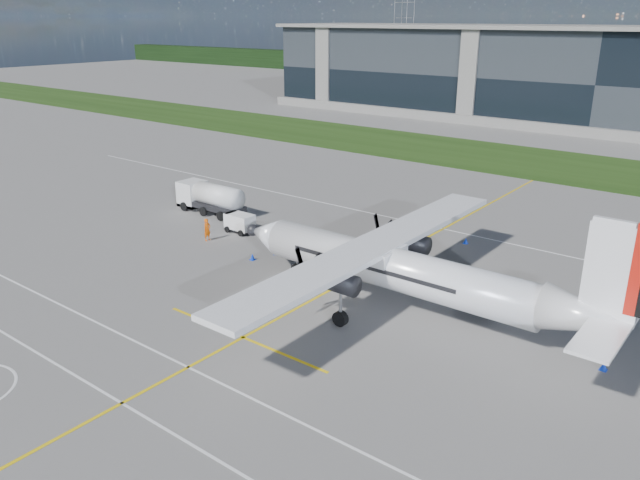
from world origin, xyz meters
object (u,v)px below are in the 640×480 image
(turboprop_aircraft, at_px, (408,248))
(safety_cone_stbdwing, at_px, (466,241))
(ground_crew_person, at_px, (207,228))
(fuel_tanker_truck, at_px, (207,197))
(safety_cone_nose_stbd, at_px, (276,252))
(pylon_west, at_px, (404,23))
(safety_cone_fwd, at_px, (252,257))
(safety_cone_tail, at_px, (604,366))
(baggage_tug, at_px, (240,223))

(turboprop_aircraft, height_order, safety_cone_stbdwing, turboprop_aircraft)
(ground_crew_person, relative_size, safety_cone_stbdwing, 4.18)
(fuel_tanker_truck, distance_m, safety_cone_stbdwing, 23.51)
(fuel_tanker_truck, xyz_separation_m, safety_cone_nose_stbd, (12.30, -4.31, -1.14))
(pylon_west, bearing_deg, turboprop_aircraft, -59.05)
(fuel_tanker_truck, bearing_deg, pylon_west, 114.29)
(ground_crew_person, height_order, safety_cone_fwd, ground_crew_person)
(pylon_west, relative_size, fuel_tanker_truck, 4.03)
(safety_cone_nose_stbd, xyz_separation_m, safety_cone_stbdwing, (10.19, 11.08, 0.00))
(pylon_west, xyz_separation_m, safety_cone_fwd, (75.20, -147.09, -14.75))
(safety_cone_stbdwing, distance_m, safety_cone_tail, 18.98)
(turboprop_aircraft, distance_m, baggage_tug, 19.14)
(baggage_tug, height_order, safety_cone_fwd, baggage_tug)
(safety_cone_fwd, bearing_deg, baggage_tug, 142.72)
(ground_crew_person, bearing_deg, pylon_west, 23.57)
(fuel_tanker_truck, relative_size, safety_cone_stbdwing, 14.88)
(turboprop_aircraft, distance_m, ground_crew_person, 19.25)
(baggage_tug, relative_size, ground_crew_person, 1.25)
(safety_cone_nose_stbd, bearing_deg, ground_crew_person, -171.38)
(fuel_tanker_truck, xyz_separation_m, baggage_tug, (6.41, -2.23, -0.61))
(safety_cone_stbdwing, bearing_deg, turboprop_aircraft, -80.13)
(pylon_west, height_order, safety_cone_stbdwing, pylon_west)
(ground_crew_person, xyz_separation_m, safety_cone_stbdwing, (16.68, 12.06, -0.79))
(safety_cone_nose_stbd, bearing_deg, turboprop_aircraft, -9.81)
(pylon_west, xyz_separation_m, safety_cone_nose_stbd, (75.89, -145.21, -14.75))
(ground_crew_person, bearing_deg, safety_cone_nose_stbd, -83.20)
(pylon_west, xyz_separation_m, fuel_tanker_truck, (63.59, -140.90, -13.61))
(ground_crew_person, relative_size, safety_cone_tail, 4.18)
(ground_crew_person, bearing_deg, fuel_tanker_truck, 45.85)
(fuel_tanker_truck, xyz_separation_m, ground_crew_person, (5.81, -5.29, -0.35))
(safety_cone_nose_stbd, relative_size, safety_cone_stbdwing, 1.00)
(turboprop_aircraft, relative_size, baggage_tug, 10.30)
(ground_crew_person, relative_size, safety_cone_fwd, 4.18)
(pylon_west, distance_m, baggage_tug, 159.97)
(turboprop_aircraft, bearing_deg, safety_cone_stbdwing, 99.87)
(pylon_west, height_order, fuel_tanker_truck, pylon_west)
(pylon_west, bearing_deg, ground_crew_person, -64.61)
(baggage_tug, height_order, ground_crew_person, ground_crew_person)
(safety_cone_nose_stbd, bearing_deg, pylon_west, 117.59)
(pylon_west, xyz_separation_m, safety_cone_tail, (99.88, -147.16, -14.75))
(fuel_tanker_truck, bearing_deg, safety_cone_nose_stbd, -19.30)
(ground_crew_person, distance_m, safety_cone_tail, 30.51)
(fuel_tanker_truck, relative_size, safety_cone_fwd, 14.88)
(safety_cone_stbdwing, bearing_deg, ground_crew_person, -144.13)
(safety_cone_nose_stbd, relative_size, safety_cone_tail, 1.00)
(safety_cone_tail, bearing_deg, safety_cone_nose_stbd, 175.36)
(baggage_tug, distance_m, safety_cone_tail, 30.16)
(ground_crew_person, distance_m, safety_cone_nose_stbd, 6.61)
(turboprop_aircraft, height_order, safety_cone_fwd, turboprop_aircraft)
(turboprop_aircraft, xyz_separation_m, safety_cone_fwd, (-13.18, 0.29, -3.78))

